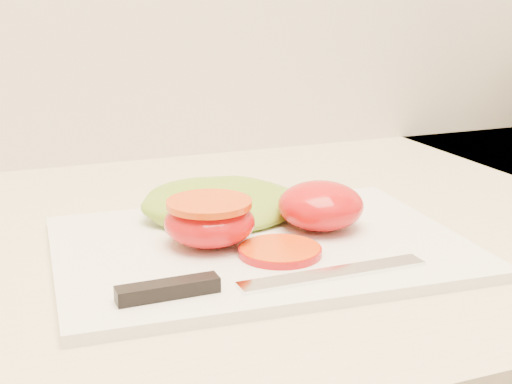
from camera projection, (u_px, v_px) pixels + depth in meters
name	position (u px, v px, depth m)	size (l,w,h in m)	color
cutting_board	(260.00, 247.00, 0.66)	(0.37, 0.27, 0.01)	white
tomato_half_dome	(321.00, 205.00, 0.69)	(0.08, 0.08, 0.05)	red
tomato_half_cut	(209.00, 220.00, 0.65)	(0.08, 0.08, 0.04)	red
tomato_slice_0	(280.00, 251.00, 0.63)	(0.07, 0.07, 0.01)	#DA560D
lettuce_leaf_0	(222.00, 204.00, 0.72)	(0.16, 0.11, 0.03)	olive
lettuce_leaf_1	(264.00, 201.00, 0.74)	(0.11, 0.08, 0.02)	olive
knife	(236.00, 283.00, 0.56)	(0.26, 0.03, 0.01)	silver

